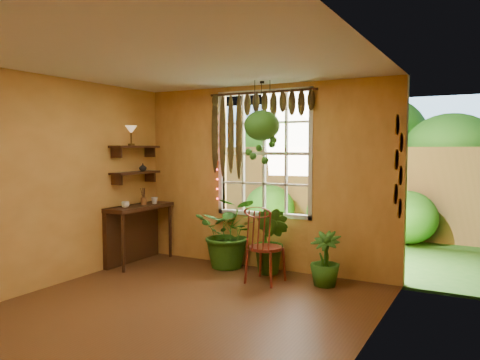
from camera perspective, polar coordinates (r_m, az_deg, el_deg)
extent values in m
plane|color=#543118|center=(5.26, -8.34, -15.96)|extent=(4.50, 4.50, 0.00)
plane|color=silver|center=(5.03, -8.66, 14.39)|extent=(4.50, 4.50, 0.00)
plane|color=gold|center=(6.89, 2.87, 0.33)|extent=(4.00, 0.00, 4.00)
plane|color=gold|center=(6.37, -23.01, -0.28)|extent=(0.00, 4.50, 4.50)
plane|color=gold|center=(4.08, 14.52, -2.31)|extent=(0.00, 4.50, 4.50)
cube|color=silver|center=(6.90, 2.98, 3.25)|extent=(1.52, 0.10, 1.86)
cube|color=white|center=(6.93, 3.09, 3.25)|extent=(1.38, 0.01, 1.78)
cylinder|color=#3A1B0F|center=(6.85, 2.61, 10.62)|extent=(1.70, 0.04, 0.04)
cube|color=#3A1B0F|center=(7.38, -12.13, -3.26)|extent=(0.40, 1.20, 0.06)
cube|color=#3A1B0F|center=(7.54, -13.01, -6.34)|extent=(0.08, 1.18, 0.90)
cylinder|color=#3A1B0F|center=(6.94, -14.05, -7.43)|extent=(0.05, 0.05, 0.86)
cylinder|color=#3A1B0F|center=(7.77, -8.52, -6.13)|extent=(0.05, 0.05, 0.86)
cube|color=#3A1B0F|center=(7.38, -12.63, 0.87)|extent=(0.25, 0.90, 0.04)
cube|color=#3A1B0F|center=(7.37, -12.68, 3.98)|extent=(0.25, 0.90, 0.04)
cube|color=#1F5A19|center=(11.72, 13.56, -5.00)|extent=(14.00, 10.00, 0.04)
cube|color=#957046|center=(9.89, 10.94, -1.24)|extent=(12.00, 0.10, 1.80)
plane|color=#86B0E1|center=(13.33, 15.69, 2.82)|extent=(12.00, 0.00, 12.00)
cylinder|color=maroon|center=(6.26, 3.12, -8.27)|extent=(0.47, 0.47, 0.04)
torus|color=maroon|center=(6.01, 2.24, -3.95)|extent=(0.42, 0.07, 0.42)
imported|color=#1A4B14|center=(6.99, -1.26, -6.37)|extent=(1.18, 1.11, 1.06)
imported|color=#1A4B14|center=(6.65, 3.81, -7.36)|extent=(0.62, 0.55, 0.96)
imported|color=#1A4B14|center=(6.22, 10.34, -9.43)|extent=(0.42, 0.42, 0.70)
ellipsoid|color=black|center=(6.48, 2.69, 6.00)|extent=(0.29, 0.29, 0.18)
ellipsoid|color=#1A4B14|center=(6.48, 2.69, 6.65)|extent=(0.49, 0.49, 0.42)
imported|color=silver|center=(7.10, -13.79, -2.94)|extent=(0.14, 0.14, 0.09)
imported|color=beige|center=(7.52, -10.37, -2.48)|extent=(0.12, 0.12, 0.10)
cylinder|color=brown|center=(7.44, -11.67, -2.53)|extent=(0.09, 0.09, 0.11)
imported|color=#B2AD99|center=(7.50, -11.76, 1.53)|extent=(0.15, 0.15, 0.12)
cylinder|color=brown|center=(7.28, -13.11, 4.23)|extent=(0.10, 0.10, 0.03)
cylinder|color=brown|center=(7.29, -13.12, 4.98)|extent=(0.02, 0.02, 0.18)
cone|color=slate|center=(7.29, -13.13, 6.00)|extent=(0.18, 0.18, 0.12)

